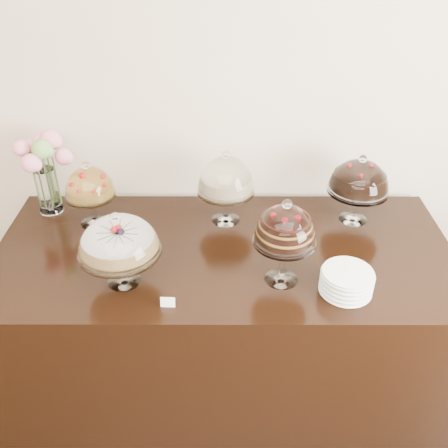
{
  "coord_description": "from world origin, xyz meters",
  "views": [
    {
      "loc": [
        0.19,
        0.53,
        2.33
      ],
      "look_at": [
        0.19,
        2.4,
        1.08
      ],
      "focal_mm": 40.0,
      "sensor_mm": 36.0,
      "label": 1
    }
  ],
  "objects_px": {
    "cake_stand_sugar_sponge": "(118,239)",
    "cake_stand_cheesecake": "(226,178)",
    "cake_stand_dark_choco": "(359,179)",
    "cake_stand_fruit_tart": "(89,185)",
    "plate_stack": "(347,282)",
    "display_counter": "(224,317)",
    "cake_stand_choco_layer": "(285,228)",
    "flower_vase": "(43,162)"
  },
  "relations": [
    {
      "from": "cake_stand_sugar_sponge",
      "to": "cake_stand_cheesecake",
      "type": "distance_m",
      "value": 0.67
    },
    {
      "from": "cake_stand_dark_choco",
      "to": "cake_stand_fruit_tart",
      "type": "relative_size",
      "value": 1.05
    },
    {
      "from": "cake_stand_cheesecake",
      "to": "plate_stack",
      "type": "distance_m",
      "value": 0.78
    },
    {
      "from": "cake_stand_sugar_sponge",
      "to": "display_counter",
      "type": "bearing_deg",
      "value": 27.66
    },
    {
      "from": "display_counter",
      "to": "cake_stand_cheesecake",
      "type": "bearing_deg",
      "value": 88.03
    },
    {
      "from": "cake_stand_fruit_tart",
      "to": "plate_stack",
      "type": "relative_size",
      "value": 1.61
    },
    {
      "from": "display_counter",
      "to": "cake_stand_cheesecake",
      "type": "relative_size",
      "value": 5.57
    },
    {
      "from": "cake_stand_sugar_sponge",
      "to": "cake_stand_choco_layer",
      "type": "distance_m",
      "value": 0.7
    },
    {
      "from": "cake_stand_cheesecake",
      "to": "flower_vase",
      "type": "height_order",
      "value": "flower_vase"
    },
    {
      "from": "cake_stand_cheesecake",
      "to": "flower_vase",
      "type": "xyz_separation_m",
      "value": [
        -0.93,
        0.1,
        0.03
      ]
    },
    {
      "from": "display_counter",
      "to": "plate_stack",
      "type": "xyz_separation_m",
      "value": [
        0.52,
        -0.3,
        0.5
      ]
    },
    {
      "from": "flower_vase",
      "to": "plate_stack",
      "type": "bearing_deg",
      "value": -24.58
    },
    {
      "from": "cake_stand_sugar_sponge",
      "to": "flower_vase",
      "type": "bearing_deg",
      "value": 129.26
    },
    {
      "from": "cake_stand_sugar_sponge",
      "to": "cake_stand_cheesecake",
      "type": "xyz_separation_m",
      "value": [
        0.45,
        0.49,
        0.02
      ]
    },
    {
      "from": "cake_stand_dark_choco",
      "to": "plate_stack",
      "type": "relative_size",
      "value": 1.68
    },
    {
      "from": "cake_stand_cheesecake",
      "to": "cake_stand_fruit_tart",
      "type": "bearing_deg",
      "value": -177.75
    },
    {
      "from": "cake_stand_fruit_tart",
      "to": "flower_vase",
      "type": "bearing_deg",
      "value": 153.43
    },
    {
      "from": "cake_stand_cheesecake",
      "to": "cake_stand_sugar_sponge",
      "type": "bearing_deg",
      "value": -132.46
    },
    {
      "from": "flower_vase",
      "to": "plate_stack",
      "type": "relative_size",
      "value": 1.98
    },
    {
      "from": "cake_stand_choco_layer",
      "to": "plate_stack",
      "type": "bearing_deg",
      "value": -16.56
    },
    {
      "from": "cake_stand_fruit_tart",
      "to": "plate_stack",
      "type": "distance_m",
      "value": 1.31
    },
    {
      "from": "display_counter",
      "to": "cake_stand_fruit_tart",
      "type": "distance_m",
      "value": 0.97
    },
    {
      "from": "cake_stand_dark_choco",
      "to": "display_counter",
      "type": "bearing_deg",
      "value": -158.23
    },
    {
      "from": "cake_stand_sugar_sponge",
      "to": "cake_stand_dark_choco",
      "type": "distance_m",
      "value": 1.22
    },
    {
      "from": "cake_stand_choco_layer",
      "to": "flower_vase",
      "type": "relative_size",
      "value": 0.94
    },
    {
      "from": "display_counter",
      "to": "cake_stand_fruit_tart",
      "type": "bearing_deg",
      "value": 160.72
    },
    {
      "from": "cake_stand_choco_layer",
      "to": "flower_vase",
      "type": "height_order",
      "value": "flower_vase"
    },
    {
      "from": "cake_stand_sugar_sponge",
      "to": "plate_stack",
      "type": "bearing_deg",
      "value": -4.05
    },
    {
      "from": "cake_stand_dark_choco",
      "to": "flower_vase",
      "type": "bearing_deg",
      "value": 176.68
    },
    {
      "from": "cake_stand_choco_layer",
      "to": "cake_stand_cheesecake",
      "type": "distance_m",
      "value": 0.54
    },
    {
      "from": "display_counter",
      "to": "cake_stand_fruit_tart",
      "type": "xyz_separation_m",
      "value": [
        -0.67,
        0.23,
        0.67
      ]
    },
    {
      "from": "cake_stand_fruit_tart",
      "to": "cake_stand_sugar_sponge",
      "type": "bearing_deg",
      "value": -63.89
    },
    {
      "from": "cake_stand_choco_layer",
      "to": "cake_stand_cheesecake",
      "type": "xyz_separation_m",
      "value": [
        -0.24,
        0.48,
        -0.03
      ]
    },
    {
      "from": "plate_stack",
      "to": "cake_stand_fruit_tart",
      "type": "bearing_deg",
      "value": 155.86
    },
    {
      "from": "cake_stand_cheesecake",
      "to": "cake_stand_dark_choco",
      "type": "bearing_deg",
      "value": 0.79
    },
    {
      "from": "cake_stand_choco_layer",
      "to": "cake_stand_fruit_tart",
      "type": "bearing_deg",
      "value": 153.81
    },
    {
      "from": "display_counter",
      "to": "cake_stand_dark_choco",
      "type": "distance_m",
      "value": 1.0
    },
    {
      "from": "cake_stand_choco_layer",
      "to": "plate_stack",
      "type": "distance_m",
      "value": 0.35
    },
    {
      "from": "cake_stand_sugar_sponge",
      "to": "cake_stand_fruit_tart",
      "type": "bearing_deg",
      "value": 116.11
    },
    {
      "from": "plate_stack",
      "to": "display_counter",
      "type": "bearing_deg",
      "value": 150.13
    },
    {
      "from": "cake_stand_fruit_tart",
      "to": "cake_stand_dark_choco",
      "type": "bearing_deg",
      "value": 1.53
    },
    {
      "from": "cake_stand_cheesecake",
      "to": "cake_stand_fruit_tart",
      "type": "distance_m",
      "value": 0.68
    }
  ]
}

